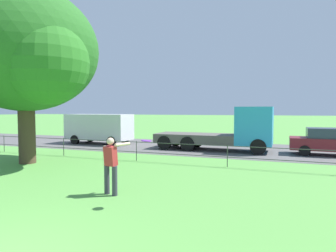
{
  "coord_description": "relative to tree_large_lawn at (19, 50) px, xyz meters",
  "views": [
    {
      "loc": [
        4.43,
        -2.83,
        2.54
      ],
      "look_at": [
        0.5,
        7.43,
        1.95
      ],
      "focal_mm": 31.23,
      "sensor_mm": 36.0,
      "label": 1
    }
  ],
  "objects": [
    {
      "name": "panel_van_left",
      "position": [
        -1.47,
        8.47,
        -4.08
      ],
      "size": [
        5.04,
        2.17,
        2.24
      ],
      "color": "silver",
      "rests_on": "ground"
    },
    {
      "name": "frisbee",
      "position": [
        8.05,
        -3.36,
        -3.61
      ],
      "size": [
        0.37,
        0.37,
        0.04
      ],
      "color": "purple"
    },
    {
      "name": "tree_large_lawn",
      "position": [
        0.0,
        0.0,
        0.0
      ],
      "size": [
        7.21,
        6.83,
        8.3
      ],
      "color": "#4C3828",
      "rests_on": "ground"
    },
    {
      "name": "flatbed_truck_right",
      "position": [
        8.42,
        8.11,
        -4.13
      ],
      "size": [
        7.33,
        2.5,
        2.75
      ],
      "color": "#2D99D1",
      "rests_on": "ground"
    },
    {
      "name": "street_strip",
      "position": [
        6.89,
        8.93,
        -5.34
      ],
      "size": [
        80.0,
        7.96,
        0.01
      ],
      "primitive_type": "cube",
      "color": "#565454",
      "rests_on": "ground"
    },
    {
      "name": "park_fence",
      "position": [
        6.89,
        2.76,
        -4.67
      ],
      "size": [
        31.85,
        0.04,
        1.0
      ],
      "color": "#333833",
      "rests_on": "ground"
    },
    {
      "name": "person_thrower",
      "position": [
        6.61,
        -2.8,
        -4.41
      ],
      "size": [
        0.64,
        0.75,
        1.73
      ],
      "color": "#383842",
      "rests_on": "ground"
    },
    {
      "name": "car_maroon_far_right",
      "position": [
        13.84,
        8.21,
        -4.57
      ],
      "size": [
        4.01,
        1.83,
        1.54
      ],
      "color": "maroon",
      "rests_on": "ground"
    }
  ]
}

